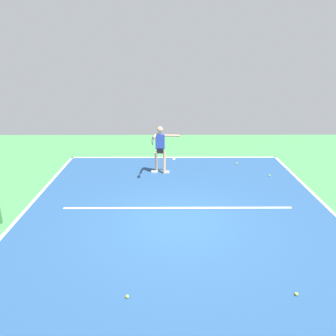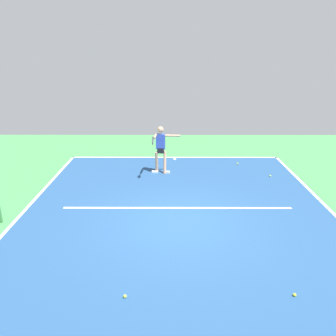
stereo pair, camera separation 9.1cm
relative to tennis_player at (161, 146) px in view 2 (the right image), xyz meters
name	(u,v)px [view 2 (the right image)]	position (x,y,z in m)	size (l,w,h in m)	color
ground_plane	(178,223)	(-0.57, 3.99, -1.08)	(20.58, 20.58, 0.00)	#428E4C
court_surface	(178,223)	(-0.57, 3.99, -1.08)	(9.22, 12.18, 0.00)	navy
court_line_baseline_near	(175,157)	(-0.57, -2.05, -1.07)	(9.22, 0.10, 0.01)	white
court_line_sideline_right	(14,222)	(3.99, 3.99, -1.07)	(0.10, 12.18, 0.01)	white
court_line_service	(177,208)	(-0.57, 3.07, -1.07)	(6.92, 0.10, 0.01)	white
court_line_centre_mark	(175,159)	(-0.57, -1.85, -1.07)	(0.10, 0.30, 0.01)	white
tennis_player	(161,146)	(0.00, 0.00, 0.00)	(1.10, 1.20, 1.85)	tan
tennis_ball_far_corner	(295,295)	(-2.75, 6.92, -1.04)	(0.07, 0.07, 0.07)	yellow
tennis_ball_near_player	(270,176)	(-4.15, 0.38, -1.04)	(0.07, 0.07, 0.07)	#C6E53D
tennis_ball_near_service_line	(125,296)	(0.53, 6.98, -1.04)	(0.07, 0.07, 0.07)	#C6E53D
tennis_ball_by_baseline	(237,164)	(-3.19, -1.08, -1.04)	(0.07, 0.07, 0.07)	yellow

